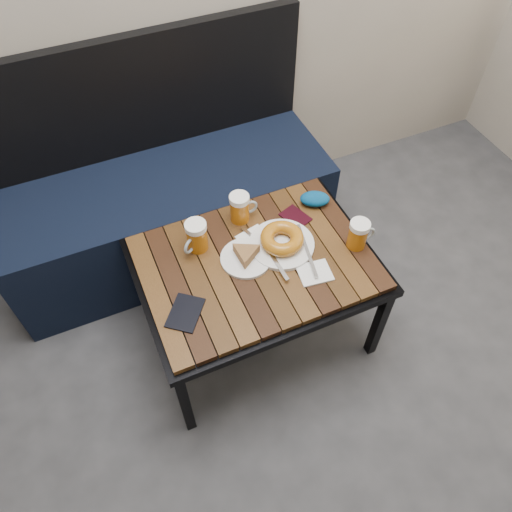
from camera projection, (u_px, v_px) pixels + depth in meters
name	position (u px, v px, depth m)	size (l,w,h in m)	color
bench	(167.00, 205.00, 2.20)	(1.40, 0.50, 0.95)	black
cafe_table	(256.00, 268.00, 1.79)	(0.84, 0.62, 0.47)	black
beer_mug_left	(196.00, 236.00, 1.75)	(0.11, 0.10, 0.12)	#B05E0E
beer_mug_centre	(240.00, 208.00, 1.84)	(0.11, 0.07, 0.12)	#B05E0E
beer_mug_right	(359.00, 234.00, 1.76)	(0.11, 0.07, 0.12)	#B05E0E
plate_pie	(246.00, 256.00, 1.75)	(0.18, 0.18, 0.05)	white
plate_bagel	(282.00, 241.00, 1.78)	(0.24, 0.31, 0.07)	white
napkin_left	(255.00, 239.00, 1.82)	(0.13, 0.14, 0.01)	white
napkin_right	(315.00, 273.00, 1.72)	(0.12, 0.11, 0.01)	white
passport_navy	(185.00, 313.00, 1.62)	(0.10, 0.13, 0.01)	black
passport_burgundy	(295.00, 217.00, 1.89)	(0.08, 0.11, 0.01)	black
knit_pouch	(315.00, 199.00, 1.91)	(0.11, 0.07, 0.05)	navy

